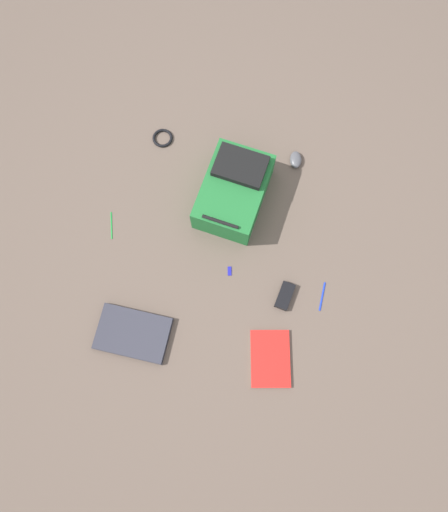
{
  "coord_description": "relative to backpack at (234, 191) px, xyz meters",
  "views": [
    {
      "loc": [
        -0.08,
        0.67,
        2.35
      ],
      "look_at": [
        -0.01,
        0.05,
        0.02
      ],
      "focal_mm": 34.46,
      "sensor_mm": 36.0,
      "label": 1
    }
  ],
  "objects": [
    {
      "name": "usb_stick",
      "position": [
        -0.03,
        0.39,
        -0.09
      ],
      "size": [
        0.02,
        0.05,
        0.01
      ],
      "primitive_type": "cube",
      "rotation": [
        0.0,
        0.0,
        0.14
      ],
      "color": "#191999",
      "rests_on": "ground_plane"
    },
    {
      "name": "cable_coil",
      "position": [
        0.41,
        -0.29,
        -0.09
      ],
      "size": [
        0.11,
        0.11,
        0.01
      ],
      "primitive_type": "torus",
      "color": "black",
      "rests_on": "ground_plane"
    },
    {
      "name": "pen_blue",
      "position": [
        -0.49,
        0.45,
        -0.09
      ],
      "size": [
        0.03,
        0.14,
        0.01
      ],
      "primitive_type": "cylinder",
      "rotation": [
        1.57,
        0.0,
        -0.11
      ],
      "color": "#1933B2",
      "rests_on": "ground_plane"
    },
    {
      "name": "book_blue",
      "position": [
        -0.27,
        0.78,
        -0.09
      ],
      "size": [
        0.22,
        0.29,
        0.02
      ],
      "color": "silver",
      "rests_on": "ground_plane"
    },
    {
      "name": "computer_mouse",
      "position": [
        -0.3,
        -0.24,
        -0.08
      ],
      "size": [
        0.07,
        0.1,
        0.04
      ],
      "primitive_type": "ellipsoid",
      "rotation": [
        0.0,
        0.0,
        3.23
      ],
      "color": "#4C4C51",
      "rests_on": "ground_plane"
    },
    {
      "name": "ground_plane",
      "position": [
        0.01,
        0.27,
        -0.09
      ],
      "size": [
        4.19,
        4.19,
        0.0
      ],
      "primitive_type": "plane",
      "color": "brown"
    },
    {
      "name": "laptop",
      "position": [
        0.39,
        0.75,
        -0.08
      ],
      "size": [
        0.36,
        0.25,
        0.03
      ],
      "color": "#24242C",
      "rests_on": "ground_plane"
    },
    {
      "name": "power_brick",
      "position": [
        -0.31,
        0.48,
        -0.08
      ],
      "size": [
        0.09,
        0.14,
        0.03
      ],
      "primitive_type": "cube",
      "rotation": [
        0.0,
        0.0,
        -0.25
      ],
      "color": "black",
      "rests_on": "ground_plane"
    },
    {
      "name": "backpack",
      "position": [
        0.0,
        0.0,
        0.0
      ],
      "size": [
        0.38,
        0.48,
        0.21
      ],
      "color": "#1E662D",
      "rests_on": "ground_plane"
    },
    {
      "name": "pen_black",
      "position": [
        0.59,
        0.23,
        -0.09
      ],
      "size": [
        0.04,
        0.14,
        0.01
      ],
      "primitive_type": "cylinder",
      "rotation": [
        1.57,
        0.0,
        0.21
      ],
      "color": "#198C33",
      "rests_on": "ground_plane"
    }
  ]
}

